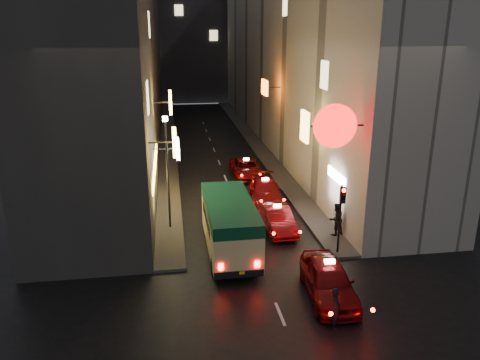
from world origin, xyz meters
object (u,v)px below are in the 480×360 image
taxi_near (329,277)px  traffic_light (342,205)px  lamp_post (167,165)px  pedestrian_crossing (336,306)px  minibus (230,221)px

taxi_near → traffic_light: 4.31m
taxi_near → lamp_post: size_ratio=0.93×
traffic_light → lamp_post: (-8.20, 4.53, 1.04)m
taxi_near → pedestrian_crossing: bearing=-102.2°
minibus → taxi_near: bearing=-52.4°
minibus → taxi_near: size_ratio=1.11×
pedestrian_crossing → lamp_post: (-6.01, 10.14, 2.79)m
minibus → traffic_light: (5.28, -1.09, 0.94)m
minibus → pedestrian_crossing: size_ratio=3.44×
taxi_near → traffic_light: size_ratio=1.66×
minibus → traffic_light: 5.47m
lamp_post → traffic_light: bearing=-28.9°
minibus → pedestrian_crossing: (3.09, -6.70, -0.81)m
minibus → taxi_near: (3.54, -4.61, -0.84)m
pedestrian_crossing → traffic_light: size_ratio=0.53×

